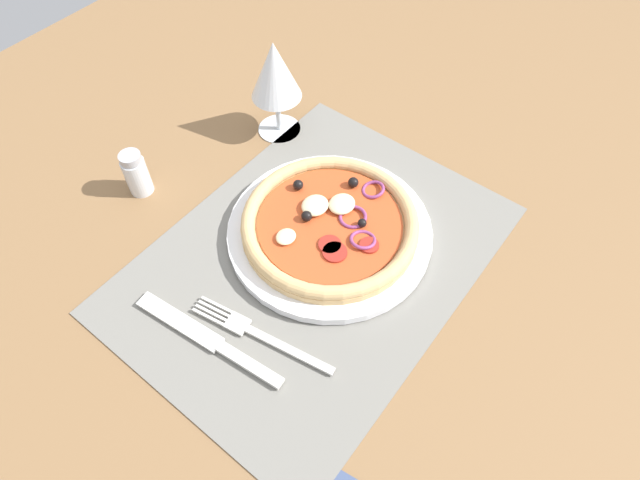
% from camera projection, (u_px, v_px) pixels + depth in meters
% --- Properties ---
extents(ground_plane, '(1.90, 1.40, 0.02)m').
position_uv_depth(ground_plane, '(314.00, 264.00, 0.69)').
color(ground_plane, olive).
extents(placemat, '(0.48, 0.35, 0.00)m').
position_uv_depth(placemat, '(314.00, 257.00, 0.67)').
color(placemat, slate).
rests_on(placemat, ground_plane).
extents(plate, '(0.26, 0.26, 0.01)m').
position_uv_depth(plate, '(330.00, 232.00, 0.69)').
color(plate, white).
rests_on(plate, placemat).
extents(pizza, '(0.22, 0.22, 0.03)m').
position_uv_depth(pizza, '(330.00, 223.00, 0.67)').
color(pizza, tan).
rests_on(pizza, plate).
extents(fork, '(0.05, 0.18, 0.00)m').
position_uv_depth(fork, '(255.00, 332.00, 0.61)').
color(fork, silver).
rests_on(fork, placemat).
extents(knife, '(0.04, 0.20, 0.01)m').
position_uv_depth(knife, '(207.00, 338.00, 0.60)').
color(knife, silver).
rests_on(knife, placemat).
extents(wine_glass, '(0.07, 0.07, 0.15)m').
position_uv_depth(wine_glass, '(275.00, 72.00, 0.73)').
color(wine_glass, silver).
rests_on(wine_glass, ground_plane).
extents(pepper_shaker, '(0.03, 0.03, 0.07)m').
position_uv_depth(pepper_shaker, '(136.00, 173.00, 0.72)').
color(pepper_shaker, silver).
rests_on(pepper_shaker, ground_plane).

